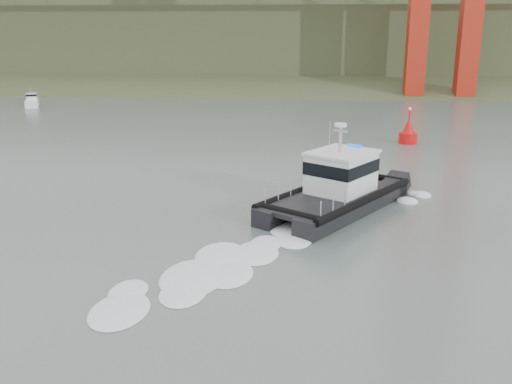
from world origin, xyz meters
TOP-DOWN VIEW (x-y plane):
  - ground at (0.00, 0.00)m, footprint 400.00×400.00m
  - headlands at (0.00, 125.50)m, footprint 500.00×105.36m
  - patrol_boat at (3.74, 14.57)m, footprint 9.99×12.15m
  - motorboat at (-39.00, 59.57)m, footprint 3.68×5.46m
  - nav_buoy at (11.51, 36.97)m, footprint 1.83×1.83m

SIDE VIEW (x-z plane):
  - ground at x=0.00m, z-range 0.00..0.00m
  - motorboat at x=-39.00m, z-range -0.72..2.14m
  - nav_buoy at x=11.51m, z-range -0.90..2.90m
  - patrol_boat at x=3.74m, z-range -1.42..4.27m
  - headlands at x=0.00m, z-range -6.52..20.61m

